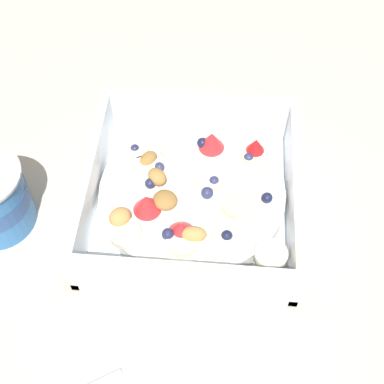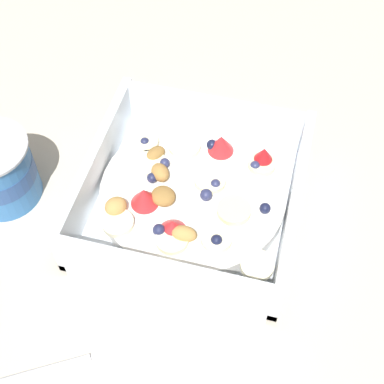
{
  "view_description": "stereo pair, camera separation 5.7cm",
  "coord_description": "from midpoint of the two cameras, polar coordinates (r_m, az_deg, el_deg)",
  "views": [
    {
      "loc": [
        -0.34,
        -0.02,
        0.49
      ],
      "look_at": [
        -0.0,
        0.01,
        0.03
      ],
      "focal_mm": 51.1,
      "sensor_mm": 36.0,
      "label": 1
    },
    {
      "loc": [
        -0.33,
        -0.08,
        0.49
      ],
      "look_at": [
        -0.0,
        0.01,
        0.03
      ],
      "focal_mm": 51.1,
      "sensor_mm": 36.0,
      "label": 2
    }
  ],
  "objects": [
    {
      "name": "spoon",
      "position": [
        0.52,
        -7.7,
        -16.88
      ],
      "size": [
        0.1,
        0.16,
        0.01
      ],
      "color": "silver",
      "rests_on": "ground"
    },
    {
      "name": "ground_plane",
      "position": [
        0.6,
        3.41,
        -1.72
      ],
      "size": [
        2.4,
        2.4,
        0.0
      ],
      "primitive_type": "plane",
      "color": "beige"
    },
    {
      "name": "fruit_bowl",
      "position": [
        0.58,
        2.81,
        -0.7
      ],
      "size": [
        0.22,
        0.22,
        0.06
      ],
      "color": "white",
      "rests_on": "ground"
    }
  ]
}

